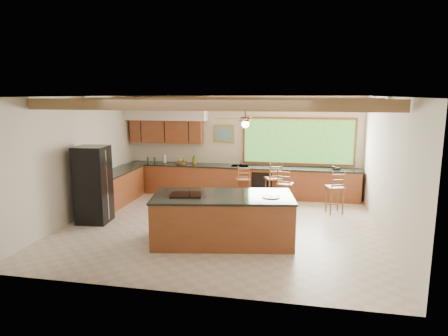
# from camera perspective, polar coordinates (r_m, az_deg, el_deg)

# --- Properties ---
(ground) EXTENTS (7.20, 7.20, 0.00)m
(ground) POSITION_cam_1_polar(r_m,az_deg,el_deg) (9.47, -0.54, -8.29)
(ground) COLOR beige
(ground) RESTS_ON ground
(room_shell) EXTENTS (7.27, 6.54, 3.02)m
(room_shell) POSITION_cam_1_polar(r_m,az_deg,el_deg) (9.67, -0.75, 5.54)
(room_shell) COLOR beige
(room_shell) RESTS_ON ground
(counter_run) EXTENTS (7.12, 3.10, 1.24)m
(counter_run) POSITION_cam_1_polar(r_m,az_deg,el_deg) (11.89, -1.93, -2.05)
(counter_run) COLOR brown
(counter_run) RESTS_ON ground
(island) EXTENTS (3.07, 1.83, 1.02)m
(island) POSITION_cam_1_polar(r_m,az_deg,el_deg) (8.37, -0.17, -7.23)
(island) COLOR brown
(island) RESTS_ON ground
(refrigerator) EXTENTS (0.77, 0.75, 1.85)m
(refrigerator) POSITION_cam_1_polar(r_m,az_deg,el_deg) (10.04, -18.19, -2.26)
(refrigerator) COLOR black
(refrigerator) RESTS_ON ground
(bar_stool_a) EXTENTS (0.55, 0.55, 1.17)m
(bar_stool_a) POSITION_cam_1_polar(r_m,az_deg,el_deg) (11.28, 7.04, -1.62)
(bar_stool_a) COLOR brown
(bar_stool_a) RESTS_ON ground
(bar_stool_b) EXTENTS (0.46, 0.46, 1.08)m
(bar_stool_b) POSITION_cam_1_polar(r_m,az_deg,el_deg) (11.40, 2.71, -1.71)
(bar_stool_b) COLOR brown
(bar_stool_b) RESTS_ON ground
(bar_stool_c) EXTENTS (0.46, 0.46, 1.14)m
(bar_stool_c) POSITION_cam_1_polar(r_m,az_deg,el_deg) (10.76, 8.70, -2.39)
(bar_stool_c) COLOR brown
(bar_stool_c) RESTS_ON ground
(bar_stool_d) EXTENTS (0.52, 0.52, 1.15)m
(bar_stool_d) POSITION_cam_1_polar(r_m,az_deg,el_deg) (10.62, 15.61, -2.79)
(bar_stool_d) COLOR brown
(bar_stool_d) RESTS_ON ground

